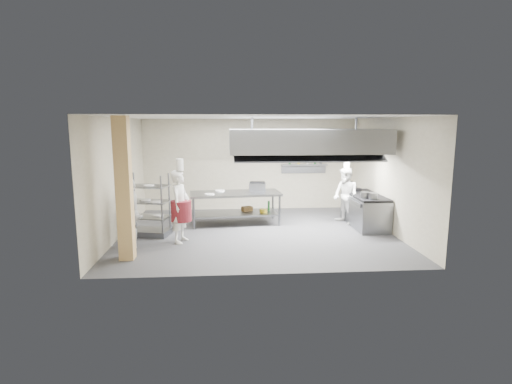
{
  "coord_description": "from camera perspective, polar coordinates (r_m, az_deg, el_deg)",
  "views": [
    {
      "loc": [
        -0.77,
        -10.21,
        2.83
      ],
      "look_at": [
        -0.01,
        0.2,
        1.05
      ],
      "focal_mm": 28.0,
      "sensor_mm": 36.0,
      "label": 1
    }
  ],
  "objects": [
    {
      "name": "cooking_range",
      "position": [
        11.63,
        15.26,
        -2.63
      ],
      "size": [
        0.8,
        2.0,
        0.84
      ],
      "primitive_type": "cube",
      "color": "gray",
      "rests_on": "floor"
    },
    {
      "name": "island_undershelf",
      "position": [
        11.49,
        -2.94,
        -3.06
      ],
      "size": [
        2.42,
        1.17,
        0.04
      ],
      "primitive_type": "cube",
      "rotation": [
        0.0,
        0.0,
        0.1
      ],
      "color": "slate",
      "rests_on": "island"
    },
    {
      "name": "stockpot",
      "position": [
        10.94,
        15.29,
        -0.41
      ],
      "size": [
        0.23,
        0.23,
        0.16
      ],
      "primitive_type": "cylinder",
      "color": "gray",
      "rests_on": "range_top"
    },
    {
      "name": "pass_rack",
      "position": [
        10.55,
        -15.2,
        -1.8
      ],
      "size": [
        1.17,
        0.84,
        1.59
      ],
      "primitive_type": null,
      "rotation": [
        0.0,
        0.0,
        -0.23
      ],
      "color": "gray",
      "rests_on": "floor"
    },
    {
      "name": "island_worktop",
      "position": [
        11.38,
        -2.97,
        -0.21
      ],
      "size": [
        2.63,
        1.3,
        0.06
      ],
      "primitive_type": "cube",
      "rotation": [
        0.0,
        0.0,
        0.1
      ],
      "color": "gray",
      "rests_on": "island"
    },
    {
      "name": "griddle",
      "position": [
        11.64,
        0.2,
        0.76
      ],
      "size": [
        0.51,
        0.42,
        0.23
      ],
      "primitive_type": "cube",
      "rotation": [
        0.0,
        0.0,
        -0.1
      ],
      "color": "slate",
      "rests_on": "island_worktop"
    },
    {
      "name": "exhaust_hood",
      "position": [
        10.82,
        6.91,
        7.32
      ],
      "size": [
        4.0,
        2.5,
        0.6
      ],
      "primitive_type": "cube",
      "color": "gray",
      "rests_on": "ceiling"
    },
    {
      "name": "wall_shelf",
      "position": [
        13.37,
        6.95,
        3.89
      ],
      "size": [
        1.5,
        0.28,
        0.04
      ],
      "primitive_type": "cube",
      "color": "gray",
      "rests_on": "wall_back"
    },
    {
      "name": "chef_line",
      "position": [
        11.67,
        12.68,
        -0.54
      ],
      "size": [
        0.86,
        0.96,
        1.62
      ],
      "primitive_type": "imported",
      "rotation": [
        0.0,
        0.0,
        -1.2
      ],
      "color": "silver",
      "rests_on": "floor"
    },
    {
      "name": "column",
      "position": [
        8.68,
        -18.33,
        0.37
      ],
      "size": [
        0.3,
        0.3,
        3.0
      ],
      "primitive_type": "cube",
      "color": "tan",
      "rests_on": "floor"
    },
    {
      "name": "chef_plating",
      "position": [
        9.68,
        -17.42,
        -2.84
      ],
      "size": [
        0.6,
        1.01,
        1.61
      ],
      "primitive_type": "imported",
      "rotation": [
        0.0,
        0.0,
        -1.34
      ],
      "color": "white",
      "rests_on": "floor"
    },
    {
      "name": "hood_strip_a",
      "position": [
        10.7,
        2.12,
        5.65
      ],
      "size": [
        1.6,
        0.12,
        0.04
      ],
      "primitive_type": "cube",
      "color": "white",
      "rests_on": "exhaust_hood"
    },
    {
      "name": "ceiling",
      "position": [
        10.24,
        0.14,
        10.62
      ],
      "size": [
        7.0,
        7.0,
        0.0
      ],
      "primitive_type": "plane",
      "rotation": [
        3.14,
        0.0,
        0.0
      ],
      "color": "silver",
      "rests_on": "wall_back"
    },
    {
      "name": "wall_right",
      "position": [
        11.15,
        18.39,
        2.32
      ],
      "size": [
        0.0,
        6.0,
        6.0
      ],
      "primitive_type": "plane",
      "rotation": [
        1.57,
        0.0,
        -1.57
      ],
      "color": "#9D947D",
      "rests_on": "ground"
    },
    {
      "name": "wall_left",
      "position": [
        10.65,
        -19.0,
        1.97
      ],
      "size": [
        0.0,
        6.0,
        6.0
      ],
      "primitive_type": "plane",
      "rotation": [
        1.57,
        0.0,
        1.57
      ],
      "color": "#9D947D",
      "rests_on": "ground"
    },
    {
      "name": "chef_head",
      "position": [
        9.74,
        -10.76,
        -2.06
      ],
      "size": [
        0.59,
        0.74,
        1.76
      ],
      "primitive_type": "imported",
      "rotation": [
        0.0,
        0.0,
        1.27
      ],
      "color": "silver",
      "rests_on": "floor"
    },
    {
      "name": "wall_back",
      "position": [
        13.3,
        -0.84,
        3.93
      ],
      "size": [
        7.0,
        0.0,
        7.0
      ],
      "primitive_type": "plane",
      "rotation": [
        1.57,
        0.0,
        0.0
      ],
      "color": "#9D947D",
      "rests_on": "ground"
    },
    {
      "name": "wicker_basket",
      "position": [
        11.7,
        -1.29,
        -2.4
      ],
      "size": [
        0.35,
        0.31,
        0.13
      ],
      "primitive_type": "cube",
      "rotation": [
        0.0,
        0.0,
        0.44
      ],
      "color": "brown",
      "rests_on": "island_undershelf"
    },
    {
      "name": "island",
      "position": [
        11.46,
        -2.95,
        -2.3
      ],
      "size": [
        2.63,
        1.3,
        0.91
      ],
      "primitive_type": null,
      "rotation": [
        0.0,
        0.0,
        0.1
      ],
      "color": "gray",
      "rests_on": "floor"
    },
    {
      "name": "plate_stack",
      "position": [
        10.61,
        -15.13,
        -3.29
      ],
      "size": [
        0.28,
        0.28,
        0.05
      ],
      "primitive_type": "cylinder",
      "color": "silver",
      "rests_on": "pass_rack"
    },
    {
      "name": "range_top",
      "position": [
        11.55,
        15.36,
        -0.45
      ],
      "size": [
        0.78,
        1.96,
        0.06
      ],
      "primitive_type": "cube",
      "color": "black",
      "rests_on": "cooking_range"
    },
    {
      "name": "floor",
      "position": [
        10.62,
        0.13,
        -5.78
      ],
      "size": [
        7.0,
        7.0,
        0.0
      ],
      "primitive_type": "plane",
      "color": "#28282A",
      "rests_on": "ground"
    },
    {
      "name": "hood_strip_b",
      "position": [
        11.04,
        11.49,
        5.59
      ],
      "size": [
        1.6,
        0.12,
        0.04
      ],
      "primitive_type": "cube",
      "color": "white",
      "rests_on": "exhaust_hood"
    }
  ]
}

